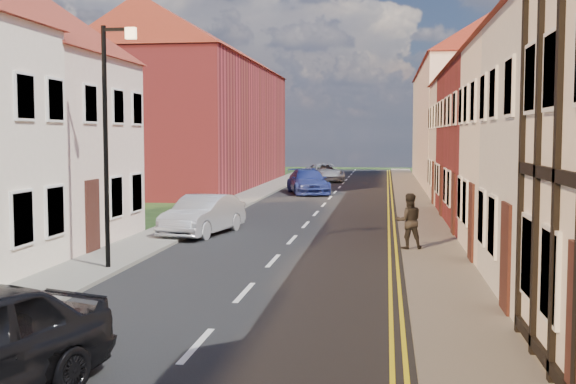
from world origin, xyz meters
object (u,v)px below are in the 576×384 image
object	(u,v)px
car_far	(308,182)
car_mid	(203,215)
pedestrian_right_b	(409,221)
lamppost	(109,131)
car_distant	(324,173)

from	to	relation	value
car_far	car_mid	bearing A→B (deg)	-111.08
car_mid	pedestrian_right_b	bearing A→B (deg)	-11.06
car_mid	pedestrian_right_b	size ratio (longest dim) A/B	2.57
car_far	lamppost	bearing A→B (deg)	-110.98
car_distant	lamppost	bearing A→B (deg)	-111.86
car_far	car_distant	world-z (taller)	car_far
pedestrian_right_b	car_mid	bearing A→B (deg)	-31.91
car_mid	car_distant	distance (m)	29.05
car_far	pedestrian_right_b	size ratio (longest dim) A/B	3.05
car_far	pedestrian_right_b	world-z (taller)	pedestrian_right_b
lamppost	car_mid	xyz separation A→B (m)	(0.61, 6.83, -2.85)
car_far	pedestrian_right_b	xyz separation A→B (m)	(5.20, -20.55, 0.21)
lamppost	car_far	xyz separation A→B (m)	(2.31, 24.55, -2.82)
lamppost	car_distant	bearing A→B (deg)	86.31
car_far	car_distant	bearing A→B (deg)	74.40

